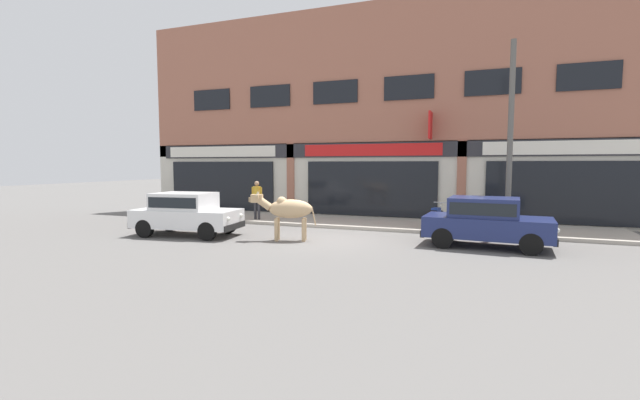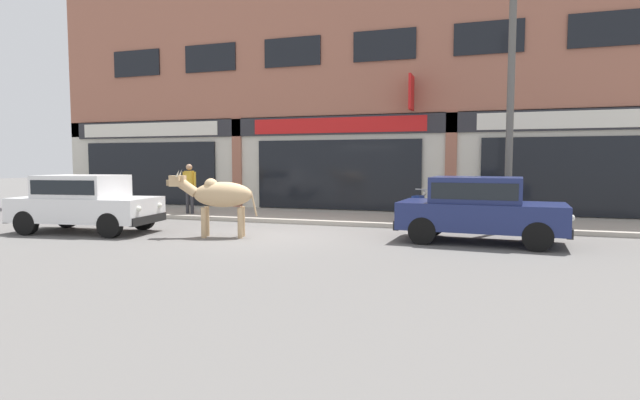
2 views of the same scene
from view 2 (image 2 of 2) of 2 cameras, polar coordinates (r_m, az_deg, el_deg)
ground_plane at (r=12.25m, az=-5.31°, el=-4.06°), size 90.00×90.00×0.00m
sidewalk at (r=15.82m, az=0.25°, el=-1.90°), size 19.00×3.31×0.12m
shop_building at (r=17.76m, az=2.20°, el=13.07°), size 23.00×1.40×9.39m
cow at (r=12.06m, az=-11.50°, el=0.55°), size 2.10×0.94×1.61m
car_0 at (r=11.57m, az=17.70°, el=-0.68°), size 3.69×1.82×1.46m
car_1 at (r=13.98m, az=-25.29°, el=-0.06°), size 3.74×1.98×1.46m
motorcycle_0 at (r=14.48m, az=10.91°, el=-0.78°), size 0.69×1.78×0.88m
motorcycle_1 at (r=14.39m, az=15.52°, el=-0.90°), size 0.67×1.78×0.88m
pedestrian at (r=16.60m, az=-14.70°, el=1.87°), size 0.50×0.32×1.60m
utility_pole at (r=13.71m, az=20.93°, el=10.30°), size 0.18×0.18×6.30m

